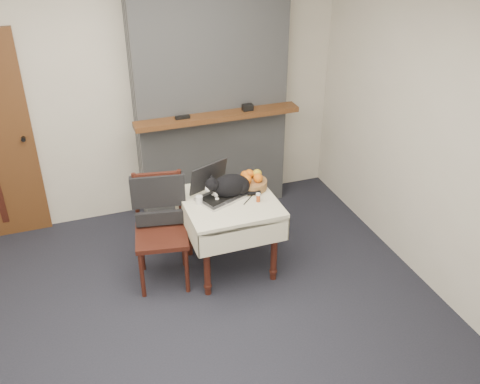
{
  "coord_description": "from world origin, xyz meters",
  "views": [
    {
      "loc": [
        -0.51,
        -2.98,
        3.01
      ],
      "look_at": [
        0.79,
        0.68,
        0.79
      ],
      "focal_mm": 40.0,
      "sensor_mm": 36.0,
      "label": 1
    }
  ],
  "objects_px": {
    "cat": "(231,186)",
    "cream_jar": "(199,200)",
    "fruit_basket": "(251,182)",
    "pill_bottle": "(258,197)",
    "chair": "(160,214)",
    "laptop": "(216,189)",
    "side_table": "(229,211)"
  },
  "relations": [
    {
      "from": "chair",
      "to": "side_table",
      "type": "bearing_deg",
      "value": 0.62
    },
    {
      "from": "side_table",
      "to": "chair",
      "type": "relative_size",
      "value": 0.8
    },
    {
      "from": "cat",
      "to": "cream_jar",
      "type": "height_order",
      "value": "cat"
    },
    {
      "from": "cat",
      "to": "chair",
      "type": "distance_m",
      "value": 0.64
    },
    {
      "from": "pill_bottle",
      "to": "laptop",
      "type": "bearing_deg",
      "value": 146.01
    },
    {
      "from": "side_table",
      "to": "cream_jar",
      "type": "height_order",
      "value": "cream_jar"
    },
    {
      "from": "cream_jar",
      "to": "chair",
      "type": "xyz_separation_m",
      "value": [
        -0.33,
        0.07,
        -0.11
      ]
    },
    {
      "from": "side_table",
      "to": "pill_bottle",
      "type": "height_order",
      "value": "pill_bottle"
    },
    {
      "from": "cream_jar",
      "to": "cat",
      "type": "bearing_deg",
      "value": 5.88
    },
    {
      "from": "cat",
      "to": "cream_jar",
      "type": "distance_m",
      "value": 0.3
    },
    {
      "from": "cream_jar",
      "to": "fruit_basket",
      "type": "relative_size",
      "value": 0.25
    },
    {
      "from": "cat",
      "to": "cream_jar",
      "type": "relative_size",
      "value": 7.22
    },
    {
      "from": "cream_jar",
      "to": "chair",
      "type": "bearing_deg",
      "value": 168.17
    },
    {
      "from": "side_table",
      "to": "fruit_basket",
      "type": "height_order",
      "value": "fruit_basket"
    },
    {
      "from": "chair",
      "to": "cat",
      "type": "bearing_deg",
      "value": 6.53
    },
    {
      "from": "cat",
      "to": "pill_bottle",
      "type": "xyz_separation_m",
      "value": [
        0.19,
        -0.17,
        -0.06
      ]
    },
    {
      "from": "cat",
      "to": "chair",
      "type": "xyz_separation_m",
      "value": [
        -0.62,
        0.04,
        -0.18
      ]
    },
    {
      "from": "pill_bottle",
      "to": "chair",
      "type": "height_order",
      "value": "chair"
    },
    {
      "from": "laptop",
      "to": "chair",
      "type": "height_order",
      "value": "laptop"
    },
    {
      "from": "chair",
      "to": "cream_jar",
      "type": "bearing_deg",
      "value": -1.7
    },
    {
      "from": "cream_jar",
      "to": "pill_bottle",
      "type": "xyz_separation_m",
      "value": [
        0.48,
        -0.14,
        0.01
      ]
    },
    {
      "from": "laptop",
      "to": "fruit_basket",
      "type": "xyz_separation_m",
      "value": [
        0.34,
        0.03,
        -0.01
      ]
    },
    {
      "from": "fruit_basket",
      "to": "pill_bottle",
      "type": "bearing_deg",
      "value": -96.94
    },
    {
      "from": "cream_jar",
      "to": "fruit_basket",
      "type": "xyz_separation_m",
      "value": [
        0.51,
        0.1,
        0.03
      ]
    },
    {
      "from": "cat",
      "to": "fruit_basket",
      "type": "bearing_deg",
      "value": 13.15
    },
    {
      "from": "cat",
      "to": "chair",
      "type": "height_order",
      "value": "chair"
    },
    {
      "from": "side_table",
      "to": "cream_jar",
      "type": "relative_size",
      "value": 11.54
    },
    {
      "from": "cat",
      "to": "pill_bottle",
      "type": "bearing_deg",
      "value": -47.27
    },
    {
      "from": "laptop",
      "to": "chair",
      "type": "relative_size",
      "value": 0.48
    },
    {
      "from": "cream_jar",
      "to": "fruit_basket",
      "type": "distance_m",
      "value": 0.52
    },
    {
      "from": "side_table",
      "to": "pill_bottle",
      "type": "distance_m",
      "value": 0.29
    },
    {
      "from": "pill_bottle",
      "to": "fruit_basket",
      "type": "bearing_deg",
      "value": 83.06
    }
  ]
}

